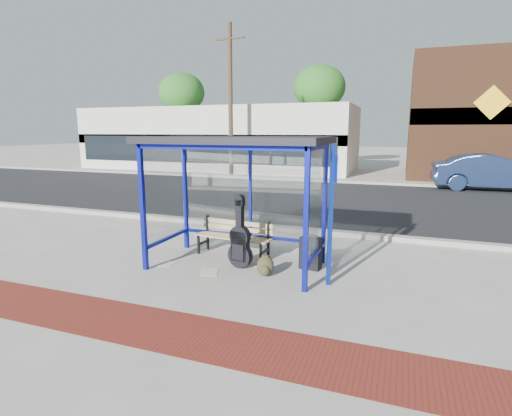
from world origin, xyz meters
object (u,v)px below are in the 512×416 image
at_px(backpack, 265,266).
at_px(suitcase, 311,253).
at_px(guitar_bag, 240,243).
at_px(bench, 234,235).
at_px(parked_car, 492,172).

bearing_deg(backpack, suitcase, 31.24).
relative_size(guitar_bag, backpack, 3.58).
height_order(suitcase, backpack, suitcase).
bearing_deg(bench, suitcase, -3.22).
bearing_deg(bench, parked_car, 66.98).
relative_size(guitar_bag, parked_car, 0.28).
xyz_separation_m(suitcase, backpack, (-0.66, -0.64, -0.13)).
distance_m(suitcase, parked_car, 13.46).
relative_size(guitar_bag, suitcase, 1.98).
xyz_separation_m(suitcase, parked_car, (5.06, 12.47, 0.47)).
relative_size(suitcase, backpack, 1.81).
xyz_separation_m(bench, parked_car, (6.70, 12.21, 0.34)).
xyz_separation_m(backpack, parked_car, (5.72, 13.11, 0.60)).
height_order(bench, parked_car, parked_car).
height_order(backpack, parked_car, parked_car).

